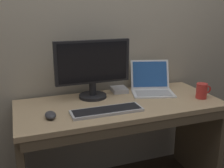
{
  "coord_description": "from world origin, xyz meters",
  "views": [
    {
      "loc": [
        -0.65,
        -1.64,
        1.39
      ],
      "look_at": [
        -0.06,
        0.0,
        0.87
      ],
      "focal_mm": 43.28,
      "sensor_mm": 36.0,
      "label": 1
    }
  ],
  "objects_px": {
    "external_monitor": "(93,67)",
    "computer_mouse": "(50,115)",
    "laptop_white": "(152,85)",
    "coffee_mug": "(202,91)",
    "external_drive_box": "(119,90)",
    "wired_keyboard": "(107,111)"
  },
  "relations": [
    {
      "from": "external_monitor",
      "to": "computer_mouse",
      "type": "xyz_separation_m",
      "value": [
        -0.34,
        -0.26,
        -0.21
      ]
    },
    {
      "from": "laptop_white",
      "to": "coffee_mug",
      "type": "bearing_deg",
      "value": -42.98
    },
    {
      "from": "external_monitor",
      "to": "external_drive_box",
      "type": "height_order",
      "value": "external_monitor"
    },
    {
      "from": "external_monitor",
      "to": "computer_mouse",
      "type": "bearing_deg",
      "value": -142.66
    },
    {
      "from": "external_monitor",
      "to": "external_drive_box",
      "type": "relative_size",
      "value": 3.99
    },
    {
      "from": "computer_mouse",
      "to": "external_drive_box",
      "type": "height_order",
      "value": "computer_mouse"
    },
    {
      "from": "laptop_white",
      "to": "computer_mouse",
      "type": "height_order",
      "value": "laptop_white"
    },
    {
      "from": "computer_mouse",
      "to": "laptop_white",
      "type": "bearing_deg",
      "value": 15.18
    },
    {
      "from": "laptop_white",
      "to": "external_drive_box",
      "type": "bearing_deg",
      "value": 159.0
    },
    {
      "from": "external_drive_box",
      "to": "external_monitor",
      "type": "bearing_deg",
      "value": -161.61
    },
    {
      "from": "external_drive_box",
      "to": "laptop_white",
      "type": "bearing_deg",
      "value": -21.0
    },
    {
      "from": "computer_mouse",
      "to": "coffee_mug",
      "type": "xyz_separation_m",
      "value": [
        1.08,
        -0.01,
        0.04
      ]
    },
    {
      "from": "computer_mouse",
      "to": "coffee_mug",
      "type": "relative_size",
      "value": 0.86
    },
    {
      "from": "laptop_white",
      "to": "coffee_mug",
      "type": "xyz_separation_m",
      "value": [
        0.27,
        -0.25,
        0.0
      ]
    },
    {
      "from": "wired_keyboard",
      "to": "computer_mouse",
      "type": "relative_size",
      "value": 4.43
    },
    {
      "from": "external_monitor",
      "to": "computer_mouse",
      "type": "relative_size",
      "value": 5.2
    },
    {
      "from": "external_monitor",
      "to": "wired_keyboard",
      "type": "relative_size",
      "value": 1.17
    },
    {
      "from": "external_drive_box",
      "to": "wired_keyboard",
      "type": "bearing_deg",
      "value": -121.87
    },
    {
      "from": "wired_keyboard",
      "to": "external_drive_box",
      "type": "xyz_separation_m",
      "value": [
        0.23,
        0.37,
        0.01
      ]
    },
    {
      "from": "wired_keyboard",
      "to": "computer_mouse",
      "type": "height_order",
      "value": "computer_mouse"
    },
    {
      "from": "wired_keyboard",
      "to": "laptop_white",
      "type": "bearing_deg",
      "value": 30.68
    },
    {
      "from": "laptop_white",
      "to": "coffee_mug",
      "type": "distance_m",
      "value": 0.37
    }
  ]
}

